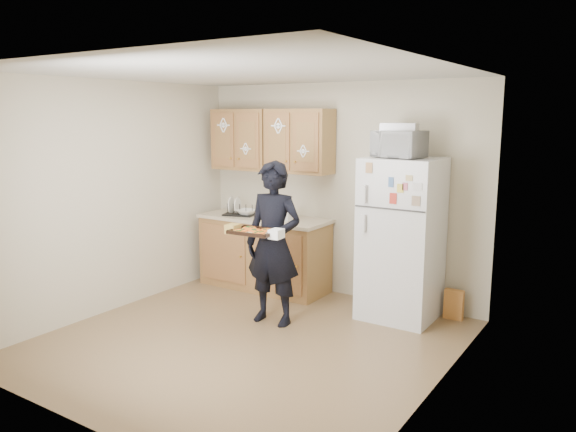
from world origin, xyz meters
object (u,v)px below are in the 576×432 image
at_px(person, 273,243).
at_px(dish_rack, 240,209).
at_px(microwave, 399,144).
at_px(baking_tray, 254,232).
at_px(refrigerator, 401,239).

xyz_separation_m(person, dish_rack, (-1.10, 0.85, 0.13)).
height_order(person, microwave, microwave).
height_order(baking_tray, microwave, microwave).
relative_size(refrigerator, person, 1.01).
relative_size(refrigerator, microwave, 3.43).
xyz_separation_m(refrigerator, person, (-1.03, -0.87, -0.01)).
bearing_deg(refrigerator, person, -140.02).
bearing_deg(person, baking_tray, -98.15).
bearing_deg(dish_rack, refrigerator, 0.31).
height_order(microwave, dish_rack, microwave).
bearing_deg(baking_tray, person, 81.85).
distance_m(person, baking_tray, 0.34).
bearing_deg(dish_rack, microwave, -1.06).
relative_size(person, microwave, 3.39).
relative_size(refrigerator, baking_tray, 3.86).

